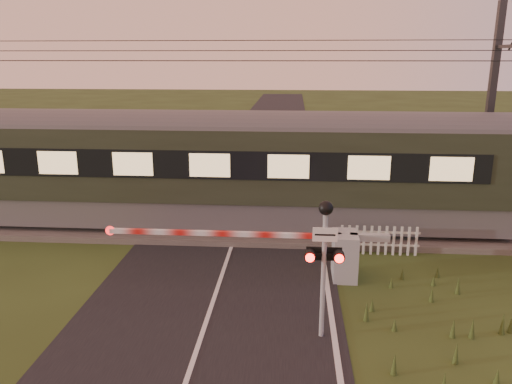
# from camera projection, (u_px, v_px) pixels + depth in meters

# --- Properties ---
(ground) EXTENTS (160.00, 160.00, 0.00)m
(ground) POSITION_uv_depth(u_px,v_px,m) (203.00, 331.00, 10.55)
(ground) COLOR #2D3B16
(ground) RESTS_ON ground
(road) EXTENTS (6.00, 140.00, 0.03)m
(road) POSITION_uv_depth(u_px,v_px,m) (202.00, 337.00, 10.32)
(road) COLOR black
(road) RESTS_ON ground
(track_bed) EXTENTS (140.00, 3.40, 0.39)m
(track_bed) POSITION_uv_depth(u_px,v_px,m) (237.00, 227.00, 16.79)
(track_bed) COLOR #47423D
(track_bed) RESTS_ON ground
(overhead_wires) EXTENTS (120.00, 0.62, 0.62)m
(overhead_wires) POSITION_uv_depth(u_px,v_px,m) (236.00, 53.00, 15.31)
(overhead_wires) COLOR black
(overhead_wires) RESTS_ON ground
(boom_gate) EXTENTS (7.46, 0.95, 1.26)m
(boom_gate) POSITION_uv_depth(u_px,v_px,m) (332.00, 253.00, 12.98)
(boom_gate) COLOR gray
(boom_gate) RESTS_ON ground
(crossing_signal) EXTENTS (0.75, 0.33, 2.93)m
(crossing_signal) POSITION_uv_depth(u_px,v_px,m) (324.00, 246.00, 9.84)
(crossing_signal) COLOR gray
(crossing_signal) RESTS_ON ground
(picket_fence) EXTENTS (2.36, 0.07, 0.88)m
(picket_fence) POSITION_uv_depth(u_px,v_px,m) (379.00, 240.00, 14.55)
(picket_fence) COLOR silver
(picket_fence) RESTS_ON ground
(catenary_mast) EXTENTS (0.23, 2.47, 7.43)m
(catenary_mast) POSITION_uv_depth(u_px,v_px,m) (491.00, 109.00, 17.31)
(catenary_mast) COLOR #2D2D30
(catenary_mast) RESTS_ON ground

